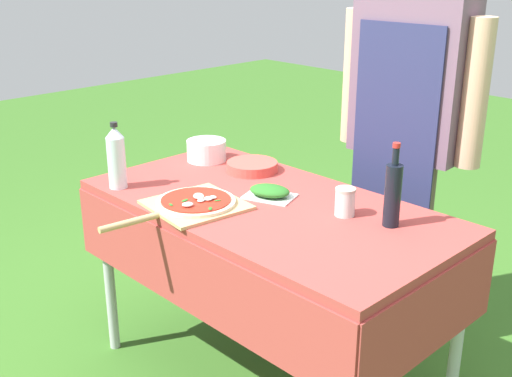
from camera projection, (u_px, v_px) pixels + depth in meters
The scene contains 9 objects.
prep_table at pixel (268, 225), 2.44m from camera, with size 1.45×0.77×0.80m.
person_cook at pixel (408, 118), 2.69m from camera, with size 0.66×0.24×1.75m.
pizza_on_peel at pixel (193, 204), 2.36m from camera, with size 0.36×0.56×0.06m.
oil_bottle at pixel (393, 193), 2.17m from camera, with size 0.06×0.06×0.30m.
water_bottle at pixel (116, 157), 2.52m from camera, with size 0.07×0.07×0.27m.
herb_container at pixel (270, 192), 2.45m from camera, with size 0.22×0.19×0.05m.
mixing_tub at pixel (206, 150), 2.88m from camera, with size 0.18×0.18×0.09m, color silver.
plate_stack at pixel (252, 166), 2.75m from camera, with size 0.22×0.22×0.04m.
sauce_jar at pixel (345, 203), 2.28m from camera, with size 0.07×0.07×0.10m.
Camera 1 is at (1.57, -1.59, 1.69)m, focal length 45.00 mm.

